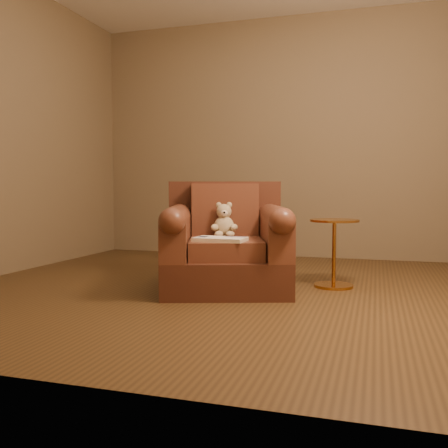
# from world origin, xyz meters

# --- Properties ---
(floor) EXTENTS (4.00, 4.00, 0.00)m
(floor) POSITION_xyz_m (0.00, 0.00, 0.00)
(floor) COLOR #4C341A
(floor) RESTS_ON ground
(room) EXTENTS (4.02, 4.02, 2.71)m
(room) POSITION_xyz_m (0.00, 0.00, 1.71)
(room) COLOR #766449
(room) RESTS_ON ground
(armchair) EXTENTS (1.15, 1.12, 0.83)m
(armchair) POSITION_xyz_m (0.10, -0.01, 0.32)
(armchair) COLOR #462317
(armchair) RESTS_ON floor
(teddy_bear) EXTENTS (0.20, 0.23, 0.28)m
(teddy_bear) POSITION_xyz_m (0.06, 0.06, 0.50)
(teddy_bear) COLOR tan
(teddy_bear) RESTS_ON armchair
(guidebook) EXTENTS (0.37, 0.23, 0.03)m
(guidebook) POSITION_xyz_m (0.14, -0.27, 0.41)
(guidebook) COLOR beige
(guidebook) RESTS_ON armchair
(side_table) EXTENTS (0.38, 0.38, 0.53)m
(side_table) POSITION_xyz_m (0.89, 0.31, 0.29)
(side_table) COLOR #BD7C34
(side_table) RESTS_ON floor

